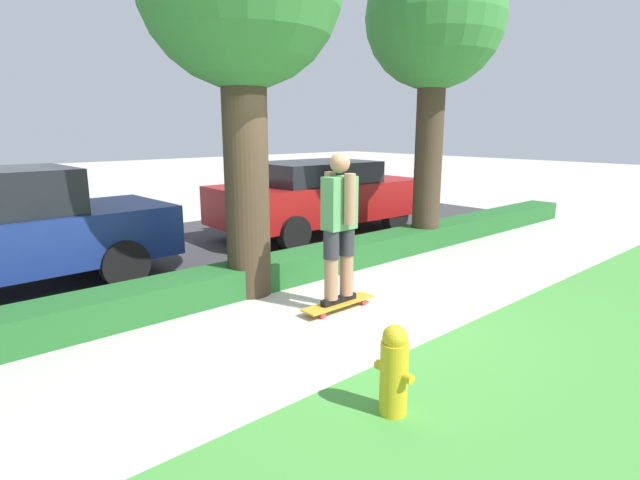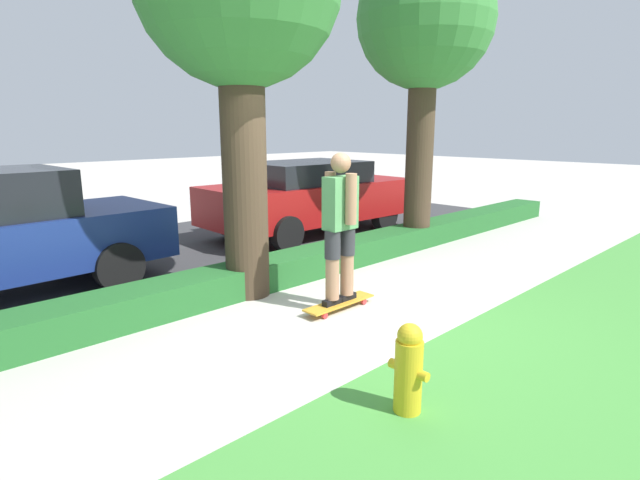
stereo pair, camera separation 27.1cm
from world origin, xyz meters
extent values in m
plane|color=#BCB7AD|center=(0.00, 0.00, 0.00)|extent=(60.00, 60.00, 0.00)
cube|color=#38383A|center=(0.00, 4.20, 0.00)|extent=(16.41, 5.00, 0.01)
cube|color=#236028|center=(0.00, 1.60, 0.19)|extent=(16.41, 0.60, 0.38)
cube|color=gold|center=(0.03, 0.28, 0.08)|extent=(1.00, 0.24, 0.02)
cylinder|color=red|center=(0.36, 0.19, 0.04)|extent=(0.07, 0.04, 0.07)
cylinder|color=red|center=(0.36, 0.37, 0.04)|extent=(0.07, 0.04, 0.07)
cylinder|color=red|center=(-0.31, 0.19, 0.04)|extent=(0.07, 0.04, 0.07)
cylinder|color=red|center=(-0.31, 0.37, 0.04)|extent=(0.07, 0.04, 0.07)
cube|color=black|center=(-0.10, 0.28, 0.13)|extent=(0.26, 0.09, 0.07)
cylinder|color=#A37556|center=(-0.10, 0.28, 0.57)|extent=(0.16, 0.16, 0.82)
cylinder|color=#2D2D33|center=(-0.10, 0.28, 0.82)|extent=(0.18, 0.18, 0.33)
cube|color=black|center=(0.15, 0.28, 0.13)|extent=(0.26, 0.09, 0.07)
cylinder|color=#A37556|center=(0.15, 0.28, 0.57)|extent=(0.16, 0.16, 0.82)
cylinder|color=#2D2D33|center=(0.15, 0.28, 0.82)|extent=(0.18, 0.18, 0.33)
cube|color=#519356|center=(0.03, 0.28, 1.29)|extent=(0.39, 0.21, 0.61)
cylinder|color=#A37556|center=(0.03, 0.12, 1.35)|extent=(0.13, 0.13, 0.57)
cylinder|color=#A37556|center=(0.03, 0.44, 1.35)|extent=(0.13, 0.13, 0.57)
sphere|color=#A37556|center=(0.03, 0.28, 1.74)|extent=(0.23, 0.23, 0.23)
cylinder|color=#423323|center=(-0.42, 1.50, 1.55)|extent=(0.56, 0.56, 3.11)
cylinder|color=#423323|center=(3.42, 1.57, 1.64)|extent=(0.48, 0.48, 3.27)
sphere|color=#387F38|center=(3.42, 1.57, 3.91)|extent=(2.31, 2.31, 2.31)
cylinder|color=black|center=(-1.54, 2.83, 0.33)|extent=(0.65, 0.20, 0.65)
cylinder|color=black|center=(-1.54, 4.40, 0.33)|extent=(0.65, 0.20, 0.65)
cube|color=maroon|center=(2.83, 3.77, 0.68)|extent=(4.47, 2.00, 0.74)
cube|color=black|center=(2.70, 3.77, 1.26)|extent=(2.35, 1.70, 0.42)
cylinder|color=black|center=(4.19, 2.93, 0.32)|extent=(0.63, 0.22, 0.63)
cylinder|color=black|center=(4.19, 4.62, 0.32)|extent=(0.63, 0.22, 0.63)
cylinder|color=black|center=(1.46, 2.93, 0.32)|extent=(0.63, 0.22, 0.63)
cylinder|color=black|center=(1.46, 4.62, 0.32)|extent=(0.63, 0.22, 0.63)
cylinder|color=gold|center=(-1.21, -1.60, 0.29)|extent=(0.21, 0.21, 0.58)
sphere|color=gold|center=(-1.21, -1.60, 0.62)|extent=(0.19, 0.19, 0.19)
cylinder|color=gold|center=(-1.21, -1.71, 0.35)|extent=(0.07, 0.13, 0.07)
cylinder|color=gold|center=(-1.21, -1.50, 0.35)|extent=(0.07, 0.13, 0.07)
camera|label=1|loc=(-3.88, -3.79, 2.12)|focal=28.00mm
camera|label=2|loc=(-4.08, -3.60, 2.12)|focal=28.00mm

